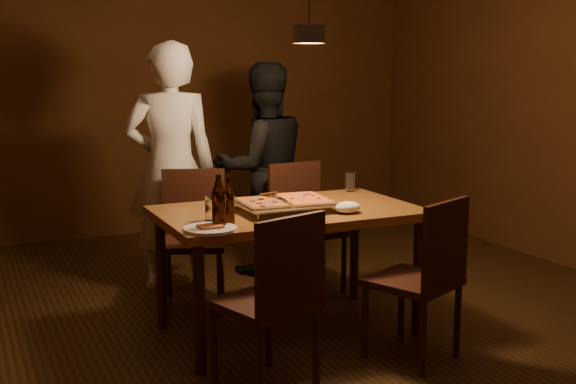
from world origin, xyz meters
name	(u,v)px	position (x,y,z in m)	size (l,w,h in m)	color
room_shell	(309,97)	(0.00, 0.00, 1.40)	(6.00, 6.00, 6.00)	#3B2410
dining_table	(288,221)	(-0.10, 0.06, 0.68)	(1.50, 0.90, 0.75)	#915925
chair_far_left	(193,225)	(-0.45, 0.81, 0.54)	(0.54, 0.54, 0.49)	#38190F
chair_far_right	(302,214)	(0.35, 0.80, 0.54)	(0.46, 0.46, 0.49)	#38190F
chair_near_left	(276,286)	(-0.50, -0.67, 0.54)	(0.53, 0.53, 0.49)	#38190F
chair_near_right	(427,265)	(0.37, -0.67, 0.54)	(0.55, 0.55, 0.49)	#38190F
pizza_tray	(284,206)	(-0.14, 0.03, 0.77)	(0.55, 0.45, 0.05)	silver
pizza_meat	(262,202)	(-0.28, 0.03, 0.81)	(0.23, 0.36, 0.02)	maroon
pizza_cheese	(304,199)	(-0.01, 0.03, 0.81)	(0.26, 0.41, 0.02)	gold
spatula	(285,199)	(-0.13, 0.05, 0.81)	(0.09, 0.24, 0.04)	silver
beer_bottle_a	(219,201)	(-0.64, -0.25, 0.89)	(0.07, 0.07, 0.28)	black
beer_bottle_b	(228,202)	(-0.57, -0.20, 0.87)	(0.07, 0.07, 0.25)	black
water_glass_left	(213,209)	(-0.61, -0.06, 0.81)	(0.08, 0.08, 0.13)	silver
water_glass_right	(350,182)	(0.52, 0.42, 0.81)	(0.06, 0.06, 0.13)	silver
plate_slice	(210,229)	(-0.70, -0.29, 0.76)	(0.27, 0.27, 0.03)	white
napkin	(347,207)	(0.15, -0.20, 0.78)	(0.16, 0.12, 0.07)	white
diner_white	(171,168)	(-0.49, 1.18, 0.87)	(0.64, 0.42, 1.74)	silver
diner_dark	(263,169)	(0.27, 1.32, 0.80)	(0.78, 0.61, 1.60)	black
pendant_lamp	(309,32)	(0.00, 0.00, 1.76)	(0.18, 0.18, 1.10)	black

